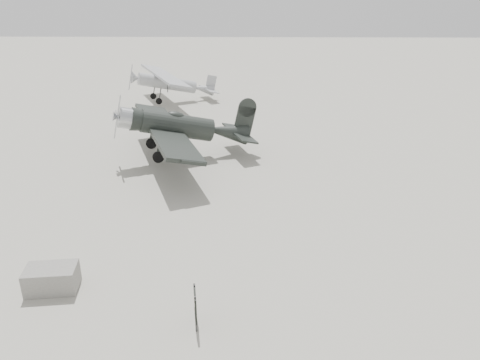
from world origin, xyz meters
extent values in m
plane|color=gray|center=(0.00, 0.00, 0.00)|extent=(160.00, 160.00, 0.00)
cylinder|color=black|center=(-4.67, 7.95, 2.04)|extent=(4.39, 2.68, 1.33)
cone|color=black|center=(-1.71, 9.02, 2.09)|extent=(2.75, 2.01, 1.24)
cylinder|color=#B0B2B5|center=(-7.39, 6.96, 2.04)|extent=(1.21, 1.40, 1.18)
cone|color=#B0B2B5|center=(-7.93, 6.76, 2.04)|extent=(0.49, 0.61, 0.53)
cube|color=#B0B2B5|center=(-7.87, 6.78, 2.04)|extent=(0.11, 0.18, 2.47)
ellipsoid|color=black|center=(-4.84, 7.88, 2.63)|extent=(1.20, 0.97, 0.44)
cube|color=black|center=(-5.29, 7.72, 1.71)|extent=(5.77, 11.42, 0.21)
cube|color=black|center=(-1.00, 9.28, 2.13)|extent=(2.35, 4.12, 0.10)
cube|color=black|center=(-0.86, 9.32, 2.94)|extent=(1.11, 0.48, 1.71)
cylinder|color=black|center=(-5.21, 6.38, 0.40)|extent=(0.66, 0.36, 0.65)
cylinder|color=black|center=(-6.09, 8.80, 0.40)|extent=(0.66, 0.36, 0.65)
cylinder|color=#333333|center=(-5.21, 6.38, 1.04)|extent=(0.13, 0.13, 1.33)
cylinder|color=#333333|center=(-6.09, 8.80, 1.04)|extent=(0.13, 0.13, 1.33)
cylinder|color=black|center=(-0.77, 9.36, 1.68)|extent=(0.22, 0.14, 0.21)
cylinder|color=gray|center=(-7.64, 22.43, 1.74)|extent=(5.05, 3.01, 1.07)
cone|color=gray|center=(-4.53, 23.80, 1.74)|extent=(1.99, 1.59, 0.97)
cone|color=gray|center=(-10.22, 21.30, 1.74)|extent=(0.94, 1.16, 1.01)
cube|color=gray|center=(-10.57, 21.14, 1.74)|extent=(0.10, 0.14, 2.14)
cube|color=gray|center=(-8.00, 22.28, 2.35)|extent=(5.99, 10.51, 0.17)
cube|color=gray|center=(-4.09, 24.00, 1.79)|extent=(2.13, 3.37, 0.08)
cube|color=gray|center=(-4.00, 24.04, 2.42)|extent=(0.83, 0.42, 1.26)
cylinder|color=black|center=(-7.92, 21.14, 0.27)|extent=(0.55, 0.34, 0.54)
cylinder|color=black|center=(-8.78, 23.10, 0.27)|extent=(0.55, 0.34, 0.54)
cylinder|color=#333333|center=(-7.92, 21.14, 0.82)|extent=(0.12, 0.12, 1.16)
cylinder|color=#333333|center=(-8.78, 23.10, 0.82)|extent=(0.12, 0.12, 1.16)
cylinder|color=black|center=(-3.91, 24.08, 1.45)|extent=(0.19, 0.13, 0.17)
cube|color=slate|center=(-7.11, -5.05, 0.42)|extent=(1.81, 1.27, 0.84)
cylinder|color=#333333|center=(-2.00, -7.05, 0.62)|extent=(0.07, 0.07, 1.25)
cylinder|color=#333333|center=(-2.09, -6.48, 0.62)|extent=(0.07, 0.07, 1.25)
cube|color=black|center=(-2.04, -6.76, 0.77)|extent=(0.19, 0.86, 0.87)
cube|color=beige|center=(-2.08, -6.77, 0.82)|extent=(0.11, 0.67, 0.17)
camera|label=1|loc=(-0.46, -18.23, 9.58)|focal=35.00mm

